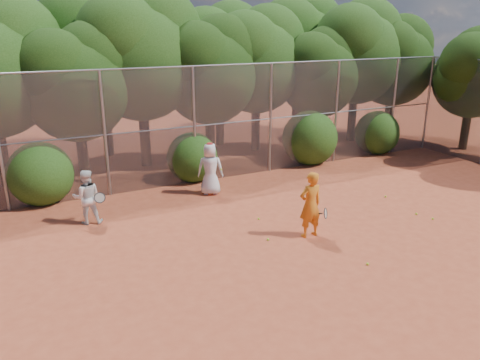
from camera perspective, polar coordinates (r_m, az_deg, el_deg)
ground at (r=12.17m, az=9.59°, el=-7.59°), size 80.00×80.00×0.00m
fence_back at (r=16.44m, az=-2.71°, el=7.04°), size 20.05×0.09×4.03m
tree_2 at (r=16.82m, az=-19.37°, el=11.58°), size 3.99×3.47×5.47m
tree_3 at (r=18.23m, az=-12.03°, el=15.21°), size 4.89×4.26×6.70m
tree_4 at (r=18.51m, az=-3.72°, el=13.62°), size 4.19×3.64×5.73m
tree_5 at (r=20.29m, az=2.09°, el=14.88°), size 4.51×3.92×6.17m
tree_6 at (r=20.81m, az=9.64°, el=13.13°), size 3.86×3.36×5.29m
tree_7 at (r=22.78m, az=14.15°, el=15.32°), size 4.77×4.14×6.53m
tree_8 at (r=23.92m, az=18.31°, el=13.97°), size 4.25×3.70×5.82m
tree_10 at (r=20.15m, az=-16.60°, el=15.79°), size 5.15×4.48×7.06m
tree_11 at (r=21.28m, az=-2.49°, el=15.35°), size 4.64×4.03×6.35m
tree_12 at (r=23.96m, az=7.18°, el=16.39°), size 5.02×4.37×6.88m
tree_13 at (r=22.79m, az=26.68°, el=11.92°), size 3.86×3.36×5.29m
bush_0 at (r=15.67m, az=-23.20°, el=1.00°), size 2.00×2.00×2.00m
bush_1 at (r=16.65m, az=-5.85°, el=3.03°), size 1.80×1.80×1.80m
bush_2 at (r=18.89m, az=8.51°, el=5.38°), size 2.20×2.20×2.20m
bush_3 at (r=21.08m, az=16.38°, el=5.77°), size 1.90×1.90×1.90m
player_yellow at (r=12.18m, az=8.58°, el=-3.00°), size 0.81×0.54×1.76m
player_teen at (r=15.16m, az=-3.64°, el=1.40°), size 0.99×0.84×1.74m
player_white at (r=13.57m, az=-18.18°, el=-1.98°), size 0.89×0.76×1.54m
ball_0 at (r=14.63m, az=20.70°, el=-3.87°), size 0.07×0.07×0.07m
ball_1 at (r=15.76m, az=17.33°, el=-1.93°), size 0.07×0.07×0.07m
ball_2 at (r=11.35m, az=15.29°, el=-9.84°), size 0.07×0.07×0.07m
ball_3 at (r=14.44m, az=22.45°, el=-4.39°), size 0.07×0.07×0.07m
ball_4 at (r=12.14m, az=3.42°, el=-7.25°), size 0.07×0.07×0.07m
ball_5 at (r=15.66m, az=9.20°, el=-1.44°), size 0.07×0.07×0.07m
ball_6 at (r=13.36m, az=2.28°, el=-4.75°), size 0.07×0.07×0.07m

